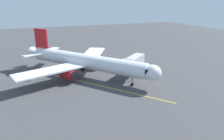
# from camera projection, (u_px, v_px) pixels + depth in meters

# --- Properties ---
(ground_plane) EXTENTS (220.00, 220.00, 0.00)m
(ground_plane) POSITION_uv_depth(u_px,v_px,m) (85.00, 73.00, 55.66)
(ground_plane) COLOR #424244
(apron_lead_in_line) EXTENTS (25.67, 30.98, 0.01)m
(apron_lead_in_line) POSITION_uv_depth(u_px,v_px,m) (92.00, 84.00, 48.26)
(apron_lead_in_line) COLOR yellow
(apron_lead_in_line) RESTS_ON ground
(airplane) EXTENTS (32.12, 33.82, 11.50)m
(airplane) POSITION_uv_depth(u_px,v_px,m) (84.00, 61.00, 52.35)
(airplane) COLOR silver
(airplane) RESTS_ON ground
(jet_bridge) EXTENTS (10.03, 8.86, 5.40)m
(jet_bridge) POSITION_uv_depth(u_px,v_px,m) (132.00, 63.00, 51.70)
(jet_bridge) COLOR #B7B7BC
(jet_bridge) RESTS_ON ground
(ground_crew_marshaller) EXTENTS (0.47, 0.41, 1.71)m
(ground_crew_marshaller) POSITION_uv_depth(u_px,v_px,m) (149.00, 73.00, 52.83)
(ground_crew_marshaller) COLOR #23232D
(ground_crew_marshaller) RESTS_ON ground
(belt_loader_near_nose) EXTENTS (2.68, 4.71, 2.32)m
(belt_loader_near_nose) POSITION_uv_depth(u_px,v_px,m) (33.00, 74.00, 52.72)
(belt_loader_near_nose) COLOR white
(belt_loader_near_nose) RESTS_ON ground
(safety_cone_nose_left) EXTENTS (0.32, 0.32, 0.55)m
(safety_cone_nose_left) POSITION_uv_depth(u_px,v_px,m) (155.00, 71.00, 56.30)
(safety_cone_nose_left) COLOR #F2590F
(safety_cone_nose_left) RESTS_ON ground
(safety_cone_nose_right) EXTENTS (0.32, 0.32, 0.55)m
(safety_cone_nose_right) POSITION_uv_depth(u_px,v_px,m) (139.00, 73.00, 54.98)
(safety_cone_nose_right) COLOR #F2590F
(safety_cone_nose_right) RESTS_ON ground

